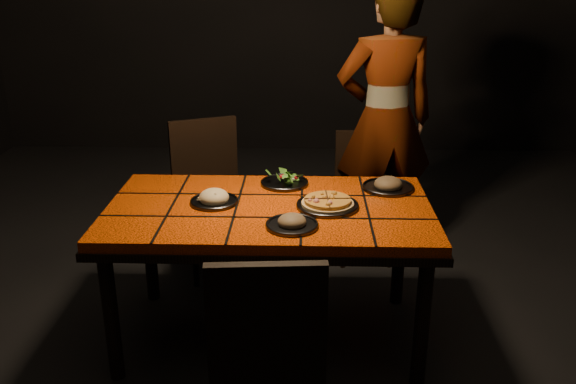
{
  "coord_description": "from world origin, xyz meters",
  "views": [
    {
      "loc": [
        0.18,
        -2.79,
        1.88
      ],
      "look_at": [
        0.09,
        0.01,
        0.82
      ],
      "focal_mm": 38.0,
      "sensor_mm": 36.0,
      "label": 1
    }
  ],
  "objects_px": {
    "chair_far_left": "(209,186)",
    "chair_far_right": "(364,186)",
    "dining_table": "(269,220)",
    "diner": "(385,120)",
    "plate_pasta": "(214,199)",
    "chair_near": "(267,346)",
    "plate_pizza": "(328,204)"
  },
  "relations": [
    {
      "from": "dining_table",
      "to": "chair_near",
      "type": "relative_size",
      "value": 1.74
    },
    {
      "from": "dining_table",
      "to": "chair_far_left",
      "type": "bearing_deg",
      "value": 117.51
    },
    {
      "from": "chair_far_right",
      "to": "dining_table",
      "type": "bearing_deg",
      "value": -121.75
    },
    {
      "from": "dining_table",
      "to": "chair_far_right",
      "type": "relative_size",
      "value": 1.94
    },
    {
      "from": "dining_table",
      "to": "chair_near",
      "type": "distance_m",
      "value": 0.88
    },
    {
      "from": "chair_far_right",
      "to": "plate_pizza",
      "type": "bearing_deg",
      "value": -107.98
    },
    {
      "from": "dining_table",
      "to": "chair_far_right",
      "type": "xyz_separation_m",
      "value": [
        0.57,
        1.03,
        -0.19
      ]
    },
    {
      "from": "diner",
      "to": "plate_pasta",
      "type": "bearing_deg",
      "value": 38.25
    },
    {
      "from": "chair_far_right",
      "to": "diner",
      "type": "height_order",
      "value": "diner"
    },
    {
      "from": "diner",
      "to": "plate_pasta",
      "type": "xyz_separation_m",
      "value": [
        -0.97,
        -1.11,
        -0.14
      ]
    },
    {
      "from": "chair_far_right",
      "to": "plate_pasta",
      "type": "distance_m",
      "value": 1.34
    },
    {
      "from": "diner",
      "to": "chair_far_right",
      "type": "bearing_deg",
      "value": 28.15
    },
    {
      "from": "diner",
      "to": "chair_far_left",
      "type": "bearing_deg",
      "value": 4.62
    },
    {
      "from": "dining_table",
      "to": "plate_pizza",
      "type": "bearing_deg",
      "value": -2.01
    },
    {
      "from": "plate_pizza",
      "to": "plate_pasta",
      "type": "xyz_separation_m",
      "value": [
        -0.56,
        0.04,
        0.0
      ]
    },
    {
      "from": "plate_pizza",
      "to": "plate_pasta",
      "type": "relative_size",
      "value": 1.28
    },
    {
      "from": "chair_far_left",
      "to": "diner",
      "type": "height_order",
      "value": "diner"
    },
    {
      "from": "diner",
      "to": "chair_near",
      "type": "bearing_deg",
      "value": 61.4
    },
    {
      "from": "chair_far_left",
      "to": "chair_far_right",
      "type": "bearing_deg",
      "value": -12.06
    },
    {
      "from": "plate_pasta",
      "to": "diner",
      "type": "bearing_deg",
      "value": 48.61
    },
    {
      "from": "plate_pizza",
      "to": "chair_far_right",
      "type": "bearing_deg",
      "value": 74.81
    },
    {
      "from": "chair_far_left",
      "to": "plate_pasta",
      "type": "xyz_separation_m",
      "value": [
        0.16,
        -0.8,
        0.22
      ]
    },
    {
      "from": "dining_table",
      "to": "chair_far_right",
      "type": "bearing_deg",
      "value": 61.04
    },
    {
      "from": "plate_pasta",
      "to": "chair_far_right",
      "type": "bearing_deg",
      "value": 49.87
    },
    {
      "from": "dining_table",
      "to": "chair_near",
      "type": "height_order",
      "value": "chair_near"
    },
    {
      "from": "dining_table",
      "to": "plate_pizza",
      "type": "relative_size",
      "value": 5.26
    },
    {
      "from": "chair_near",
      "to": "diner",
      "type": "xyz_separation_m",
      "value": [
        0.66,
        2.0,
        0.37
      ]
    },
    {
      "from": "chair_near",
      "to": "plate_pasta",
      "type": "xyz_separation_m",
      "value": [
        -0.32,
        0.89,
        0.24
      ]
    },
    {
      "from": "chair_far_right",
      "to": "diner",
      "type": "bearing_deg",
      "value": 35.72
    },
    {
      "from": "dining_table",
      "to": "diner",
      "type": "distance_m",
      "value": 1.35
    },
    {
      "from": "chair_near",
      "to": "chair_far_right",
      "type": "height_order",
      "value": "chair_near"
    },
    {
      "from": "chair_far_left",
      "to": "plate_pasta",
      "type": "distance_m",
      "value": 0.85
    }
  ]
}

